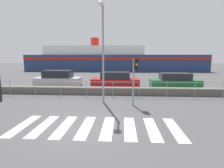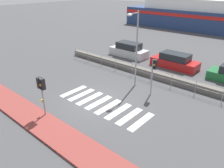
{
  "view_description": "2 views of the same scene",
  "coord_description": "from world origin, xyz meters",
  "px_view_note": "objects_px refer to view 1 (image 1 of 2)",
  "views": [
    {
      "loc": [
        1.68,
        -6.78,
        2.85
      ],
      "look_at": [
        1.13,
        2.0,
        1.5
      ],
      "focal_mm": 28.0,
      "sensor_mm": 36.0,
      "label": 1
    },
    {
      "loc": [
        9.66,
        -9.54,
        7.63
      ],
      "look_at": [
        0.56,
        1.0,
        1.2
      ],
      "focal_mm": 35.0,
      "sensor_mm": 36.0,
      "label": 2
    }
  ],
  "objects_px": {
    "streetlamp": "(103,43)",
    "parked_car_silver": "(58,79)",
    "parked_car_red": "(115,80)",
    "ferry_boat": "(111,60)",
    "parked_car_green": "(175,81)",
    "traffic_light_far": "(135,71)"
  },
  "relations": [
    {
      "from": "streetlamp",
      "to": "parked_car_red",
      "type": "bearing_deg",
      "value": 85.59
    },
    {
      "from": "parked_car_green",
      "to": "ferry_boat",
      "type": "bearing_deg",
      "value": 109.23
    },
    {
      "from": "streetlamp",
      "to": "ferry_boat",
      "type": "height_order",
      "value": "ferry_boat"
    },
    {
      "from": "streetlamp",
      "to": "parked_car_silver",
      "type": "distance_m",
      "value": 8.73
    },
    {
      "from": "streetlamp",
      "to": "ferry_boat",
      "type": "relative_size",
      "value": 0.16
    },
    {
      "from": "parked_car_red",
      "to": "parked_car_green",
      "type": "distance_m",
      "value": 5.68
    },
    {
      "from": "traffic_light_far",
      "to": "parked_car_green",
      "type": "distance_m",
      "value": 8.01
    },
    {
      "from": "ferry_boat",
      "to": "parked_car_silver",
      "type": "bearing_deg",
      "value": -100.11
    },
    {
      "from": "streetlamp",
      "to": "parked_car_silver",
      "type": "relative_size",
      "value": 1.32
    },
    {
      "from": "parked_car_green",
      "to": "parked_car_red",
      "type": "bearing_deg",
      "value": -180.0
    },
    {
      "from": "streetlamp",
      "to": "parked_car_green",
      "type": "distance_m",
      "value": 9.36
    },
    {
      "from": "traffic_light_far",
      "to": "parked_car_green",
      "type": "bearing_deg",
      "value": 57.54
    },
    {
      "from": "streetlamp",
      "to": "traffic_light_far",
      "type": "bearing_deg",
      "value": -9.29
    },
    {
      "from": "streetlamp",
      "to": "parked_car_red",
      "type": "distance_m",
      "value": 7.04
    },
    {
      "from": "ferry_boat",
      "to": "streetlamp",
      "type": "bearing_deg",
      "value": -87.22
    },
    {
      "from": "traffic_light_far",
      "to": "parked_car_green",
      "type": "relative_size",
      "value": 0.61
    },
    {
      "from": "streetlamp",
      "to": "parked_car_red",
      "type": "height_order",
      "value": "streetlamp"
    },
    {
      "from": "traffic_light_far",
      "to": "parked_car_red",
      "type": "distance_m",
      "value": 6.95
    },
    {
      "from": "parked_car_silver",
      "to": "parked_car_green",
      "type": "relative_size",
      "value": 0.97
    },
    {
      "from": "traffic_light_far",
      "to": "ferry_boat",
      "type": "distance_m",
      "value": 28.42
    },
    {
      "from": "parked_car_silver",
      "to": "parked_car_green",
      "type": "height_order",
      "value": "parked_car_silver"
    },
    {
      "from": "parked_car_silver",
      "to": "parked_car_red",
      "type": "relative_size",
      "value": 0.97
    }
  ]
}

